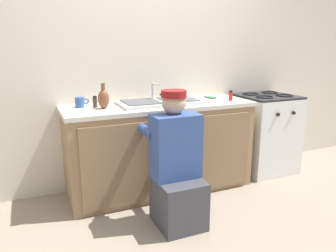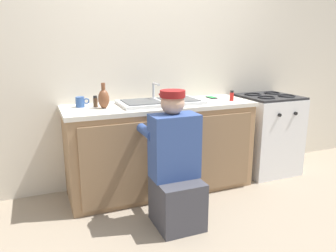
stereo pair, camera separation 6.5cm
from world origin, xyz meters
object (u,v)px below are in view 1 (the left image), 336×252
sink_double_basin (160,102)px  cell_phone (210,97)px  coffee_mug (80,102)px  stove_range (264,133)px  plumber_person (177,171)px  spice_bottle_red (231,96)px  spice_bottle_pepper (95,102)px  vase_decorative (104,99)px

sink_double_basin → cell_phone: sink_double_basin is taller
coffee_mug → stove_range: bearing=-3.3°
stove_range → plumber_person: 1.60m
sink_double_basin → spice_bottle_red: (0.74, -0.12, 0.03)m
spice_bottle_red → spice_bottle_pepper: bearing=172.2°
spice_bottle_red → coffee_mug: size_ratio=0.83×
sink_double_basin → vase_decorative: 0.56m
spice_bottle_pepper → cell_phone: (1.25, 0.05, -0.04)m
vase_decorative → spice_bottle_red: size_ratio=2.19×
coffee_mug → sink_double_basin: bearing=-8.9°
vase_decorative → spice_bottle_red: (1.29, -0.09, -0.04)m
cell_phone → coffee_mug: (-1.38, -0.00, 0.04)m
sink_double_basin → plumber_person: (-0.13, -0.68, -0.45)m
spice_bottle_pepper → coffee_mug: (-0.13, 0.05, -0.00)m
vase_decorative → spice_bottle_pepper: vase_decorative is taller
sink_double_basin → stove_range: bearing=-0.1°
stove_range → cell_phone: size_ratio=6.47×
sink_double_basin → coffee_mug: size_ratio=6.35×
stove_range → vase_decorative: bearing=-179.3°
plumber_person → spice_bottle_pepper: size_ratio=10.52×
cell_phone → spice_bottle_red: size_ratio=1.33×
sink_double_basin → coffee_mug: sink_double_basin is taller
spice_bottle_pepper → coffee_mug: size_ratio=0.83×
stove_range → coffee_mug: bearing=176.7°
plumber_person → vase_decorative: (-0.42, 0.65, 0.52)m
stove_range → spice_bottle_red: spice_bottle_red is taller
coffee_mug → spice_bottle_red: bearing=-9.0°
stove_range → cell_phone: (-0.67, 0.12, 0.44)m
stove_range → spice_bottle_pepper: bearing=177.9°
stove_range → coffee_mug: (-2.05, 0.12, 0.49)m
stove_range → spice_bottle_red: size_ratio=8.62×
coffee_mug → spice_bottle_pepper: bearing=-20.8°
cell_phone → spice_bottle_red: spice_bottle_red is taller
spice_bottle_pepper → vase_decorative: bearing=-56.9°
sink_double_basin → vase_decorative: bearing=-177.5°
spice_bottle_red → coffee_mug: 1.50m
coffee_mug → vase_decorative: bearing=-36.8°
stove_range → sink_double_basin: bearing=179.9°
sink_double_basin → plumber_person: plumber_person is taller
stove_range → coffee_mug: coffee_mug is taller
plumber_person → spice_bottle_red: size_ratio=10.52×
cell_phone → spice_bottle_red: bearing=-66.8°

